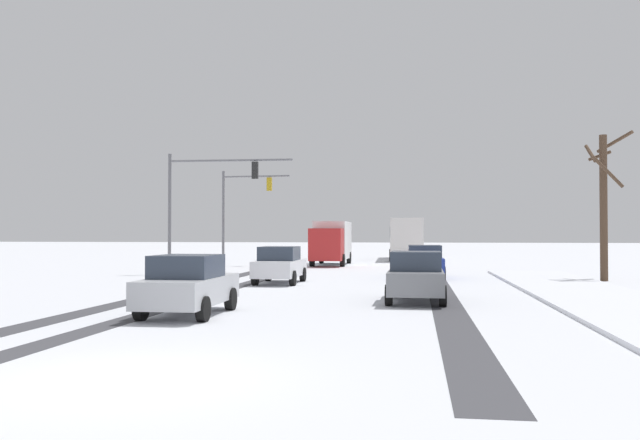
{
  "coord_description": "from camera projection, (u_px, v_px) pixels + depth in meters",
  "views": [
    {
      "loc": [
        4.28,
        -9.43,
        2.19
      ],
      "look_at": [
        0.0,
        19.96,
        2.8
      ],
      "focal_mm": 36.98,
      "sensor_mm": 36.0,
      "label": 1
    }
  ],
  "objects": [
    {
      "name": "car_white_second",
      "position": [
        280.0,
        265.0,
        28.89
      ],
      "size": [
        1.84,
        4.1,
        1.62
      ],
      "color": "silver",
      "rests_on": "ground"
    },
    {
      "name": "wheel_track_left_lane",
      "position": [
        171.0,
        292.0,
        24.7
      ],
      "size": [
        0.87,
        31.37,
        0.01
      ],
      "primitive_type": "cube",
      "color": "#424247",
      "rests_on": "ground"
    },
    {
      "name": "wheel_track_center",
      "position": [
        218.0,
        292.0,
        24.44
      ],
      "size": [
        0.75,
        31.37,
        0.01
      ],
      "primitive_type": "cube",
      "color": "#424247",
      "rests_on": "ground"
    },
    {
      "name": "car_blue_lead",
      "position": [
        425.0,
        261.0,
        32.26
      ],
      "size": [
        1.93,
        4.15,
        1.62
      ],
      "color": "#233899",
      "rests_on": "ground"
    },
    {
      "name": "traffic_signal_near_left",
      "position": [
        204.0,
        191.0,
        35.3
      ],
      "size": [
        6.8,
        0.45,
        6.5
      ],
      "color": "slate",
      "rests_on": "ground"
    },
    {
      "name": "box_truck_delivery",
      "position": [
        331.0,
        241.0,
        45.81
      ],
      "size": [
        2.35,
        7.42,
        3.02
      ],
      "color": "red",
      "rests_on": "ground"
    },
    {
      "name": "traffic_signal_far_left",
      "position": [
        241.0,
        202.0,
        45.16
      ],
      "size": [
        4.8,
        0.44,
        6.5
      ],
      "color": "slate",
      "rests_on": "ground"
    },
    {
      "name": "sidewalk_kerb_right",
      "position": [
        604.0,
        300.0,
        21.11
      ],
      "size": [
        4.0,
        31.37,
        0.12
      ],
      "primitive_type": "cube",
      "color": "white",
      "rests_on": "ground"
    },
    {
      "name": "bus_oncoming",
      "position": [
        406.0,
        236.0,
        54.87
      ],
      "size": [
        2.91,
        11.07,
        3.38
      ],
      "color": "silver",
      "rests_on": "ground"
    },
    {
      "name": "wheel_track_right_lane",
      "position": [
        442.0,
        295.0,
        23.25
      ],
      "size": [
        0.95,
        31.37,
        0.01
      ],
      "primitive_type": "cube",
      "color": "#424247",
      "rests_on": "ground"
    },
    {
      "name": "car_silver_fourth",
      "position": [
        188.0,
        285.0,
        17.64
      ],
      "size": [
        1.87,
        4.12,
        1.62
      ],
      "color": "#B7BABF",
      "rests_on": "ground"
    },
    {
      "name": "bare_tree_sidewalk_mid",
      "position": [
        604.0,
        199.0,
        30.34
      ],
      "size": [
        2.05,
        2.08,
        6.93
      ],
      "color": "#4C3828",
      "rests_on": "ground"
    },
    {
      "name": "car_grey_third",
      "position": [
        416.0,
        276.0,
        21.06
      ],
      "size": [
        1.87,
        4.12,
        1.62
      ],
      "color": "slate",
      "rests_on": "ground"
    },
    {
      "name": "ground_plane",
      "position": [
        129.0,
        379.0,
        9.9
      ],
      "size": [
        300.0,
        300.0,
        0.0
      ],
      "primitive_type": "plane",
      "color": "silver"
    }
  ]
}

